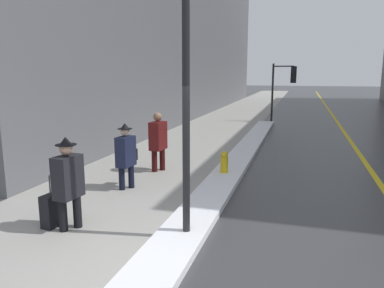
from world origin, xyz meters
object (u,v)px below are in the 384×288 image
(lamp_post, at_px, (186,57))
(traffic_light_near, at_px, (286,80))
(rolling_suitcase, at_px, (52,211))
(pedestrian_with_shoulder_bag, at_px, (126,154))
(pedestrian_in_glasses, at_px, (158,139))
(fire_hydrant, at_px, (224,164))
(pedestrian_in_fedora, at_px, (68,180))

(lamp_post, bearing_deg, traffic_light_near, 86.99)
(rolling_suitcase, bearing_deg, lamp_post, 101.93)
(pedestrian_with_shoulder_bag, relative_size, pedestrian_in_glasses, 0.96)
(traffic_light_near, xyz_separation_m, rolling_suitcase, (-3.25, -16.14, -2.00))
(pedestrian_with_shoulder_bag, distance_m, rolling_suitcase, 2.49)
(lamp_post, bearing_deg, fire_hydrant, 92.09)
(traffic_light_near, relative_size, pedestrian_with_shoulder_bag, 2.05)
(pedestrian_with_shoulder_bag, bearing_deg, fire_hydrant, 135.59)
(traffic_light_near, height_order, pedestrian_in_glasses, traffic_light_near)
(traffic_light_near, bearing_deg, lamp_post, -90.92)
(pedestrian_in_glasses, distance_m, fire_hydrant, 1.97)
(pedestrian_in_fedora, bearing_deg, pedestrian_in_glasses, -174.02)
(pedestrian_with_shoulder_bag, xyz_separation_m, fire_hydrant, (2.00, 1.64, -0.51))
(lamp_post, relative_size, fire_hydrant, 6.98)
(lamp_post, height_order, pedestrian_in_fedora, lamp_post)
(fire_hydrant, bearing_deg, pedestrian_in_glasses, 176.98)
(pedestrian_in_fedora, bearing_deg, pedestrian_with_shoulder_bag, -171.47)
(pedestrian_in_fedora, height_order, rolling_suitcase, pedestrian_in_fedora)
(lamp_post, relative_size, rolling_suitcase, 5.15)
(pedestrian_in_fedora, distance_m, rolling_suitcase, 0.71)
(traffic_light_near, bearing_deg, pedestrian_in_glasses, -101.31)
(rolling_suitcase, bearing_deg, pedestrian_in_fedora, 96.26)
(pedestrian_with_shoulder_bag, bearing_deg, pedestrian_in_glasses, -177.54)
(rolling_suitcase, xyz_separation_m, fire_hydrant, (2.28, 4.04, 0.04))
(pedestrian_in_fedora, relative_size, pedestrian_with_shoulder_bag, 1.05)
(lamp_post, bearing_deg, pedestrian_in_fedora, -173.27)
(traffic_light_near, relative_size, pedestrian_in_fedora, 1.95)
(lamp_post, distance_m, fire_hydrant, 4.60)
(traffic_light_near, distance_m, pedestrian_with_shoulder_bag, 14.13)
(lamp_post, height_order, traffic_light_near, lamp_post)
(lamp_post, height_order, fire_hydrant, lamp_post)
(traffic_light_near, bearing_deg, fire_hydrant, -92.52)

